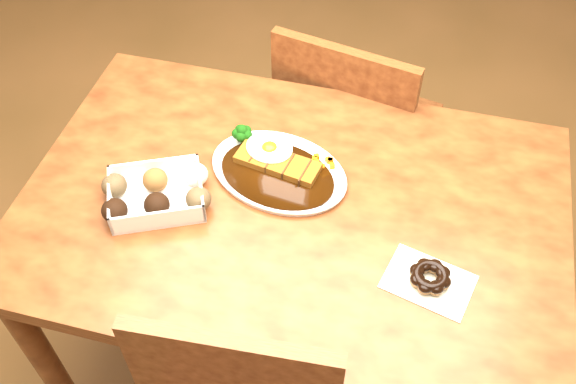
% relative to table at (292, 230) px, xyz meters
% --- Properties ---
extents(ground, '(6.00, 6.00, 0.00)m').
position_rel_table_xyz_m(ground, '(0.00, 0.00, -0.65)').
color(ground, brown).
rests_on(ground, ground).
extents(table, '(1.20, 0.80, 0.75)m').
position_rel_table_xyz_m(table, '(0.00, 0.00, 0.00)').
color(table, '#481D0E').
rests_on(table, ground).
extents(chair_far, '(0.49, 0.49, 0.87)m').
position_rel_table_xyz_m(chair_far, '(0.06, 0.54, -0.17)').
color(chair_far, '#481D0E').
rests_on(chair_far, ground).
extents(katsu_curry_plate, '(0.37, 0.30, 0.06)m').
position_rel_table_xyz_m(katsu_curry_plate, '(-0.06, 0.08, 0.12)').
color(katsu_curry_plate, white).
rests_on(katsu_curry_plate, table).
extents(donut_box, '(0.25, 0.23, 0.06)m').
position_rel_table_xyz_m(donut_box, '(-0.29, -0.07, 0.13)').
color(donut_box, white).
rests_on(donut_box, table).
extents(pon_de_ring, '(0.20, 0.16, 0.03)m').
position_rel_table_xyz_m(pon_de_ring, '(0.32, -0.13, 0.12)').
color(pon_de_ring, silver).
rests_on(pon_de_ring, table).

